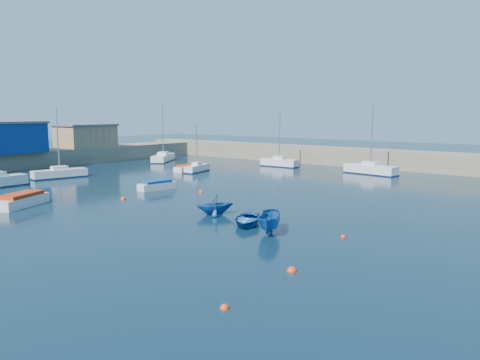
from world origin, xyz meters
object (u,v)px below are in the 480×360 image
Objects in this scene: sailboat_5 at (279,162)px; dinghy_center at (247,219)px; motorboat_0 at (21,200)px; sailboat_4 at (163,158)px; sailboat_6 at (371,169)px; dinghy_right at (270,223)px; brick_shed_a at (86,137)px; motorboat_1 at (157,185)px; motorboat_2 at (189,168)px; sailboat_2 at (60,173)px; sailboat_3 at (197,168)px; dinghy_left at (215,204)px.

sailboat_5 reaches higher than dinghy_center.
sailboat_4 is at bearing 95.59° from motorboat_0.
dinghy_center is at bearing -151.68° from sailboat_5.
sailboat_6 reaches higher than dinghy_right.
brick_shed_a is 1.03× the size of sailboat_5.
sailboat_5 is at bearing 102.58° from motorboat_1.
dinghy_right is (27.82, -20.41, 0.26)m from motorboat_2.
sailboat_2 is 17.17m from sailboat_3.
motorboat_2 reaches higher than dinghy_center.
motorboat_2 is 1.53× the size of dinghy_left.
sailboat_2 is at bearing -118.03° from motorboat_2.
sailboat_3 is 14.89m from motorboat_1.
dinghy_left is at bearing -156.66° from sailboat_5.
motorboat_2 is 31.97m from dinghy_center.
sailboat_2 is 35.65m from dinghy_right.
dinghy_left is (19.57, -18.30, 0.24)m from sailboat_3.
dinghy_center is at bearing -163.73° from sailboat_6.
dinghy_left is (33.67, -24.98, 0.15)m from sailboat_4.
brick_shed_a is 0.83× the size of sailboat_4.
sailboat_6 is at bearing 45.40° from motorboat_0.
sailboat_5 is 1.46× the size of motorboat_0.
sailboat_2 reaches higher than motorboat_0.
sailboat_3 is 1.54× the size of motorboat_1.
dinghy_right is at bearing -159.65° from sailboat_6.
motorboat_2 is (-1.59, 0.06, -0.10)m from sailboat_3.
motorboat_2 is at bearing 5.10° from brick_shed_a.
dinghy_right is at bearing -66.62° from sailboat_4.
motorboat_2 is at bearing 174.31° from dinghy_left.
motorboat_0 is at bearing -91.72° from motorboat_1.
dinghy_center is at bearing -4.93° from motorboat_0.
motorboat_2 is (21.25, 1.90, -3.67)m from brick_shed_a.
motorboat_1 is 1.39× the size of dinghy_left.
dinghy_center is (37.80, -26.19, -0.23)m from sailboat_4.
sailboat_4 is 2.17× the size of motorboat_2.
sailboat_5 is 38.41m from motorboat_0.
dinghy_left is at bearing -14.33° from motorboat_1.
brick_shed_a is 1.28× the size of sailboat_3.
sailboat_3 is 0.81× the size of sailboat_5.
brick_shed_a is at bearing 167.21° from motorboat_1.
sailboat_4 reaches higher than sailboat_6.
dinghy_left is (12.58, -5.16, 0.32)m from motorboat_1.
sailboat_2 is 0.86× the size of sailboat_4.
sailboat_6 is (19.03, 12.37, 0.13)m from sailboat_3.
motorboat_1 is (-12.03, -25.51, -0.21)m from sailboat_6.
brick_shed_a is at bearing -168.55° from sailboat_4.
motorboat_1 is at bearing 16.79° from sailboat_2.
motorboat_1 is (2.05, -25.39, -0.17)m from sailboat_5.
sailboat_5 is at bearing 95.08° from dinghy_right.
motorboat_0 is 1.49× the size of dinghy_right.
brick_shed_a is 44.35m from sailboat_6.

